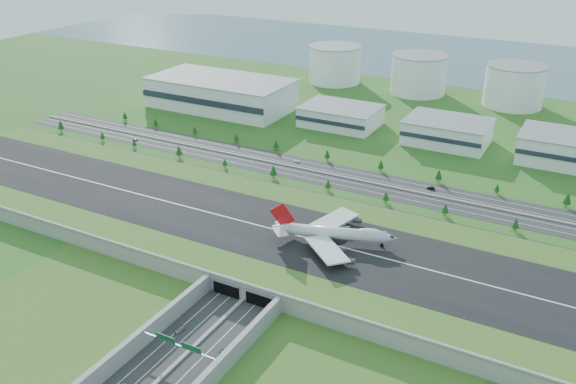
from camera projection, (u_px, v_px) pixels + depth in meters
The scene contains 20 objects.
ground at pixel (296, 249), 307.13m from camera, with size 1200.00×1200.00×0.00m, color #28541A.
airfield_deck at pixel (296, 242), 305.33m from camera, with size 520.00×100.00×9.20m.
underpass_road at pixel (172, 360), 226.37m from camera, with size 38.80×120.40×8.00m.
sign_gantry_near at pixel (178, 346), 228.38m from camera, with size 38.70×0.70×9.80m.
north_expressway at pixel (366, 182), 382.91m from camera, with size 560.00×36.00×0.12m, color #28282B.
tree_row at pixel (379, 179), 376.69m from camera, with size 503.80×48.71×8.43m.
hangar_west at pixel (221, 93), 522.87m from camera, with size 120.00×60.00×25.00m, color white.
hangar_mid_a at pixel (341, 116), 481.47m from camera, with size 58.00×42.00×15.00m, color white.
hangar_mid_b at pixel (447, 132), 444.36m from camera, with size 58.00×42.00×17.00m, color white.
hangar_mid_c at pixel (566, 149), 409.40m from camera, with size 58.00×42.00×19.00m, color white.
fuel_tank_a at pixel (335, 65), 598.91m from camera, with size 50.00×50.00×35.00m, color white.
fuel_tank_b at pixel (419, 75), 562.22m from camera, with size 50.00×50.00×35.00m, color white.
fuel_tank_c at pixel (514, 86), 525.52m from camera, with size 50.00×50.00×35.00m, color white.
bay_water at pixel (493, 61), 690.09m from camera, with size 1200.00×260.00×0.06m, color #3C5F74.
boeing_747 at pixel (334, 233), 295.23m from camera, with size 60.37×56.18×19.29m.
car_0 at pixel (180, 329), 247.05m from camera, with size 1.94×4.81×1.64m, color #A4A5A9.
car_2 at pixel (222, 353), 234.16m from camera, with size 2.28×4.94×1.37m, color #0D1D41.
car_4 at pixel (135, 140), 451.49m from camera, with size 1.68×4.18×1.42m, color #57585C.
car_5 at pixel (431, 188), 372.76m from camera, with size 1.68×4.81×1.58m, color black.
car_7 at pixel (297, 161), 412.86m from camera, with size 1.84×4.52×1.31m, color white.
Camera 1 is at (123.18, -236.25, 155.58)m, focal length 38.00 mm.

